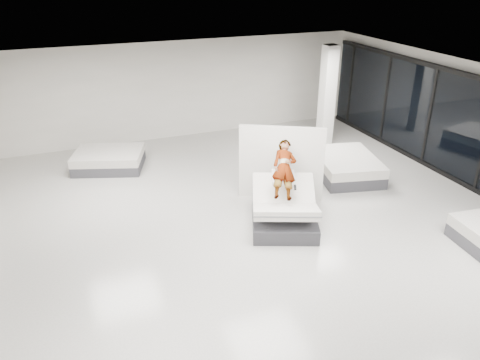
{
  "coord_description": "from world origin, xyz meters",
  "views": [
    {
      "loc": [
        -3.84,
        -7.98,
        5.51
      ],
      "look_at": [
        -0.36,
        0.93,
        1.0
      ],
      "focal_mm": 35.0,
      "sensor_mm": 36.0,
      "label": 1
    }
  ],
  "objects_px": {
    "flat_bed_right_far": "(346,166)",
    "remote": "(295,187)",
    "person": "(284,174)",
    "divider_panel": "(281,163)",
    "flat_bed_left_far": "(109,160)",
    "column": "(327,97)",
    "hero_bed": "(284,210)"
  },
  "relations": [
    {
      "from": "flat_bed_right_far",
      "to": "remote",
      "type": "bearing_deg",
      "value": -144.26
    },
    {
      "from": "person",
      "to": "divider_panel",
      "type": "distance_m",
      "value": 1.03
    },
    {
      "from": "flat_bed_left_far",
      "to": "column",
      "type": "bearing_deg",
      "value": -4.74
    },
    {
      "from": "flat_bed_left_far",
      "to": "column",
      "type": "distance_m",
      "value": 6.98
    },
    {
      "from": "flat_bed_right_far",
      "to": "divider_panel",
      "type": "bearing_deg",
      "value": -166.82
    },
    {
      "from": "remote",
      "to": "column",
      "type": "bearing_deg",
      "value": 74.19
    },
    {
      "from": "hero_bed",
      "to": "remote",
      "type": "distance_m",
      "value": 0.64
    },
    {
      "from": "hero_bed",
      "to": "divider_panel",
      "type": "xyz_separation_m",
      "value": [
        0.5,
        1.22,
        0.6
      ]
    },
    {
      "from": "hero_bed",
      "to": "remote",
      "type": "height_order",
      "value": "hero_bed"
    },
    {
      "from": "flat_bed_right_far",
      "to": "column",
      "type": "relative_size",
      "value": 0.75
    },
    {
      "from": "flat_bed_right_far",
      "to": "column",
      "type": "distance_m",
      "value": 2.83
    },
    {
      "from": "person",
      "to": "remote",
      "type": "relative_size",
      "value": 10.99
    },
    {
      "from": "hero_bed",
      "to": "remote",
      "type": "xyz_separation_m",
      "value": [
        0.19,
        -0.13,
        0.6
      ]
    },
    {
      "from": "remote",
      "to": "flat_bed_left_far",
      "type": "bearing_deg",
      "value": 147.77
    },
    {
      "from": "hero_bed",
      "to": "flat_bed_left_far",
      "type": "distance_m",
      "value": 5.78
    },
    {
      "from": "person",
      "to": "remote",
      "type": "height_order",
      "value": "person"
    },
    {
      "from": "column",
      "to": "remote",
      "type": "bearing_deg",
      "value": -127.79
    },
    {
      "from": "divider_panel",
      "to": "flat_bed_right_far",
      "type": "height_order",
      "value": "divider_panel"
    },
    {
      "from": "remote",
      "to": "flat_bed_left_far",
      "type": "xyz_separation_m",
      "value": [
        -3.5,
        4.86,
        -0.7
      ]
    },
    {
      "from": "flat_bed_right_far",
      "to": "hero_bed",
      "type": "bearing_deg",
      "value": -147.91
    },
    {
      "from": "remote",
      "to": "flat_bed_left_far",
      "type": "distance_m",
      "value": 6.03
    },
    {
      "from": "hero_bed",
      "to": "remote",
      "type": "relative_size",
      "value": 16.3
    },
    {
      "from": "person",
      "to": "remote",
      "type": "distance_m",
      "value": 0.44
    },
    {
      "from": "divider_panel",
      "to": "column",
      "type": "bearing_deg",
      "value": 73.64
    },
    {
      "from": "hero_bed",
      "to": "person",
      "type": "height_order",
      "value": "person"
    },
    {
      "from": "person",
      "to": "remote",
      "type": "bearing_deg",
      "value": -57.85
    },
    {
      "from": "hero_bed",
      "to": "person",
      "type": "relative_size",
      "value": 1.48
    },
    {
      "from": "person",
      "to": "column",
      "type": "bearing_deg",
      "value": 70.78
    },
    {
      "from": "divider_panel",
      "to": "flat_bed_left_far",
      "type": "bearing_deg",
      "value": 166.65
    },
    {
      "from": "person",
      "to": "flat_bed_right_far",
      "type": "relative_size",
      "value": 0.64
    },
    {
      "from": "remote",
      "to": "flat_bed_right_far",
      "type": "xyz_separation_m",
      "value": [
        2.62,
        1.88,
        -0.67
      ]
    },
    {
      "from": "person",
      "to": "column",
      "type": "distance_m",
      "value": 5.18
    }
  ]
}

